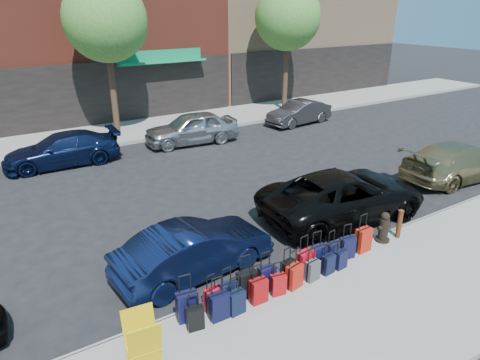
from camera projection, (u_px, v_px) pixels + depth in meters
ground at (194, 210)px, 13.82m from camera, size 120.00×120.00×0.00m
sidewalk_near at (336, 326)px, 8.70m from camera, size 60.00×4.00×0.15m
sidewalk_far at (105, 135)px, 21.63m from camera, size 60.00×4.00×0.15m
curb_near at (277, 277)px, 10.29m from camera, size 60.00×0.08×0.15m
curb_far at (118, 145)px, 20.04m from camera, size 60.00×0.08×0.15m
tree_center at (109, 22)px, 19.53m from camera, size 3.80×3.80×7.27m
tree_right at (290, 19)px, 24.71m from camera, size 3.80×3.80×7.27m
suitcase_front_0 at (187, 306)px, 8.67m from camera, size 0.46×0.29×1.04m
suitcase_front_1 at (213, 299)px, 8.96m from camera, size 0.38×0.24×0.86m
suitcase_front_2 at (228, 294)px, 9.10m from camera, size 0.40×0.25×0.91m
suitcase_front_3 at (247, 284)px, 9.37m from camera, size 0.43×0.25×1.02m
suitcase_front_4 at (266, 278)px, 9.61m from camera, size 0.40×0.23×0.95m
suitcase_front_5 at (288, 271)px, 9.92m from camera, size 0.39×0.25×0.87m
suitcase_front_6 at (305, 263)px, 10.12m from camera, size 0.45×0.29×1.04m
suitcase_front_7 at (317, 257)px, 10.36m from camera, size 0.43×0.26×1.00m
suitcase_front_8 at (332, 252)px, 10.67m from camera, size 0.38×0.24×0.86m
suitcase_front_9 at (347, 248)px, 10.84m from camera, size 0.41×0.26×0.93m
suitcase_front_10 at (363, 240)px, 11.12m from camera, size 0.44×0.26×1.04m
suitcase_back_0 at (195, 318)px, 8.45m from camera, size 0.37×0.25×0.81m
suitcase_back_1 at (219, 306)px, 8.71m from camera, size 0.41×0.24×0.96m
suitcase_back_2 at (236, 302)px, 8.88m from camera, size 0.37×0.23×0.85m
suitcase_back_3 at (259, 291)px, 9.21m from camera, size 0.38×0.23×0.90m
suitcase_back_4 at (278, 284)px, 9.47m from camera, size 0.36×0.25×0.80m
suitcase_back_5 at (294, 276)px, 9.69m from camera, size 0.43×0.30×0.93m
suitcase_back_6 at (312, 270)px, 9.96m from camera, size 0.36×0.24×0.82m
suitcase_back_7 at (328, 264)px, 10.22m from camera, size 0.35×0.23×0.80m
suitcase_back_8 at (341, 259)px, 10.42m from camera, size 0.34×0.22×0.77m
fire_hydrant at (384, 228)px, 11.58m from camera, size 0.43×0.39×0.86m
bollard at (399, 224)px, 11.74m from camera, size 0.15×0.15×0.83m
display_rack at (143, 341)px, 7.51m from camera, size 0.64×0.70×1.04m
car_near_1 at (194, 250)px, 10.32m from camera, size 4.07×1.75×1.30m
car_near_2 at (343, 195)px, 13.09m from camera, size 5.53×2.92×1.48m
car_near_3 at (459, 161)px, 16.07m from camera, size 5.00×2.37×1.41m
car_far_1 at (62, 150)px, 17.50m from camera, size 4.62×2.03×1.32m
car_far_2 at (191, 128)px, 20.24m from camera, size 4.57×2.25×1.50m
car_far_3 at (299, 113)px, 23.63m from camera, size 4.00×1.73×1.28m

